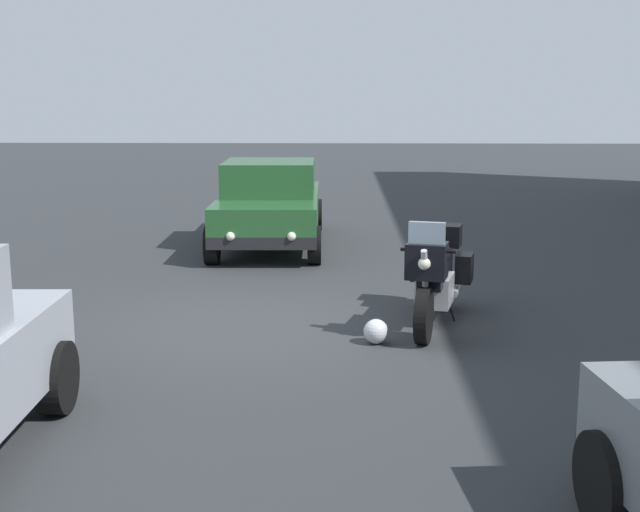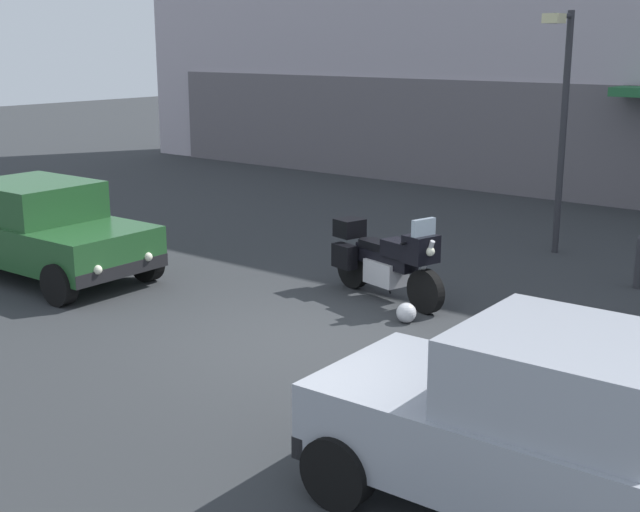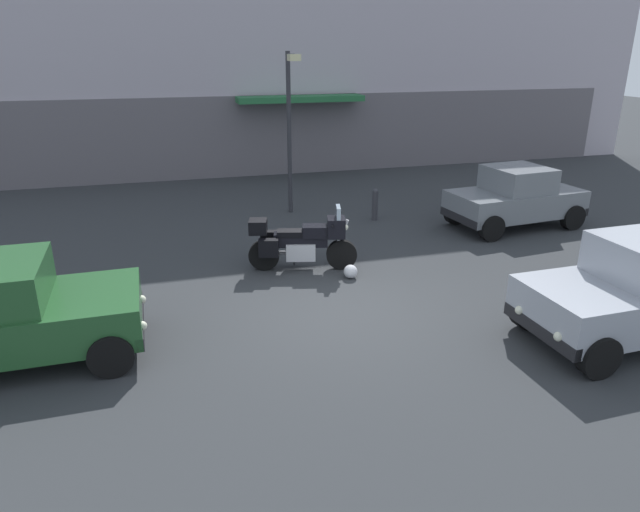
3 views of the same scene
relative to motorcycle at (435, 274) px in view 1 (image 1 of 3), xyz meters
name	(u,v)px [view 1 (image 1 of 3)]	position (x,y,z in m)	size (l,w,h in m)	color
ground_plane	(251,328)	(0.25, -2.21, -0.62)	(80.00, 80.00, 0.00)	#2D3033
motorcycle	(435,274)	(0.00, 0.00, 0.00)	(2.23, 1.04, 1.36)	black
helmet	(376,331)	(0.85, -0.74, -0.48)	(0.28, 0.28, 0.28)	silver
car_sedan_far	(270,203)	(-5.36, -2.45, 0.16)	(4.61, 1.99, 1.56)	#235128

